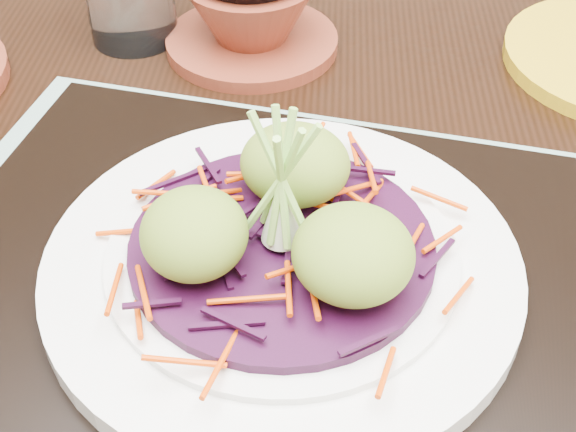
% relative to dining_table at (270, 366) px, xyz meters
% --- Properties ---
extents(dining_table, '(1.33, 0.97, 0.78)m').
position_rel_dining_table_xyz_m(dining_table, '(0.00, 0.00, 0.00)').
color(dining_table, black).
rests_on(dining_table, ground).
extents(placemat, '(0.54, 0.43, 0.00)m').
position_rel_dining_table_xyz_m(placemat, '(0.01, -0.03, 0.10)').
color(placemat, '#7EA394').
rests_on(placemat, dining_table).
extents(serving_tray, '(0.47, 0.36, 0.02)m').
position_rel_dining_table_xyz_m(serving_tray, '(0.01, -0.03, 0.12)').
color(serving_tray, black).
rests_on(serving_tray, placemat).
extents(white_plate, '(0.29, 0.29, 0.02)m').
position_rel_dining_table_xyz_m(white_plate, '(0.01, -0.03, 0.14)').
color(white_plate, white).
rests_on(white_plate, serving_tray).
extents(cabbage_bed, '(0.18, 0.18, 0.01)m').
position_rel_dining_table_xyz_m(cabbage_bed, '(0.01, -0.03, 0.15)').
color(cabbage_bed, black).
rests_on(cabbage_bed, white_plate).
extents(carrot_julienne, '(0.22, 0.22, 0.01)m').
position_rel_dining_table_xyz_m(carrot_julienne, '(0.01, -0.03, 0.16)').
color(carrot_julienne, '#D63E03').
rests_on(carrot_julienne, cabbage_bed).
extents(guacamole_scoops, '(0.16, 0.14, 0.05)m').
position_rel_dining_table_xyz_m(guacamole_scoops, '(0.01, -0.03, 0.18)').
color(guacamole_scoops, olive).
rests_on(guacamole_scoops, cabbage_bed).
extents(scallion_garnish, '(0.07, 0.07, 0.10)m').
position_rel_dining_table_xyz_m(scallion_garnish, '(0.01, -0.03, 0.20)').
color(scallion_garnish, '#8DCA51').
rests_on(scallion_garnish, cabbage_bed).
extents(terracotta_bowl_set, '(0.18, 0.18, 0.07)m').
position_rel_dining_table_xyz_m(terracotta_bowl_set, '(-0.07, 0.28, 0.13)').
color(terracotta_bowl_set, maroon).
rests_on(terracotta_bowl_set, dining_table).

